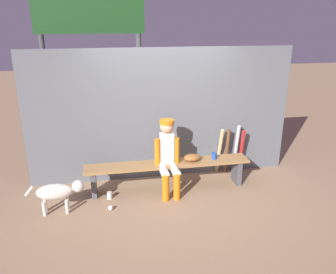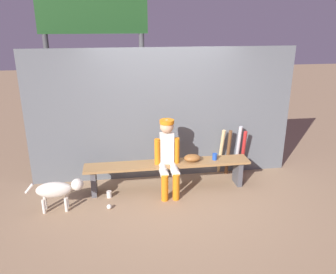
% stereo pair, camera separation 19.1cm
% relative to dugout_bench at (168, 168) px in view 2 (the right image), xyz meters
% --- Properties ---
extents(ground_plane, '(30.00, 30.00, 0.00)m').
position_rel_dugout_bench_xyz_m(ground_plane, '(0.00, 0.00, -0.37)').
color(ground_plane, '#937556').
extents(chainlink_fence, '(4.59, 0.03, 2.28)m').
position_rel_dugout_bench_xyz_m(chainlink_fence, '(0.00, 0.52, 0.77)').
color(chainlink_fence, '#595E63').
rests_on(chainlink_fence, ground_plane).
extents(dugout_bench, '(2.73, 0.36, 0.47)m').
position_rel_dugout_bench_xyz_m(dugout_bench, '(0.00, 0.00, 0.00)').
color(dugout_bench, olive).
rests_on(dugout_bench, ground_plane).
extents(player_seated, '(0.41, 0.55, 1.21)m').
position_rel_dugout_bench_xyz_m(player_seated, '(-0.02, -0.11, 0.29)').
color(player_seated, silver).
rests_on(player_seated, ground_plane).
extents(baseball_glove, '(0.28, 0.20, 0.12)m').
position_rel_dugout_bench_xyz_m(baseball_glove, '(0.41, 0.00, 0.16)').
color(baseball_glove, brown).
rests_on(baseball_glove, dugout_bench).
extents(bat_wood_natural, '(0.07, 0.27, 0.88)m').
position_rel_dugout_bench_xyz_m(bat_wood_natural, '(1.04, 0.42, 0.07)').
color(bat_wood_natural, tan).
rests_on(bat_wood_natural, ground_plane).
extents(bat_wood_dark, '(0.09, 0.15, 0.86)m').
position_rel_dugout_bench_xyz_m(bat_wood_dark, '(1.16, 0.37, 0.06)').
color(bat_wood_dark, brown).
rests_on(bat_wood_dark, ground_plane).
extents(bat_aluminum_silver, '(0.08, 0.19, 0.93)m').
position_rel_dugout_bench_xyz_m(bat_aluminum_silver, '(1.35, 0.41, 0.09)').
color(bat_aluminum_silver, '#B7B7BC').
rests_on(bat_aluminum_silver, ground_plane).
extents(bat_aluminum_red, '(0.11, 0.24, 0.86)m').
position_rel_dugout_bench_xyz_m(bat_aluminum_red, '(1.44, 0.36, 0.05)').
color(bat_aluminum_red, '#B22323').
rests_on(bat_aluminum_red, ground_plane).
extents(baseball, '(0.07, 0.07, 0.07)m').
position_rel_dugout_bench_xyz_m(baseball, '(-0.98, -0.52, -0.34)').
color(baseball, white).
rests_on(baseball, ground_plane).
extents(cup_on_ground, '(0.08, 0.08, 0.11)m').
position_rel_dugout_bench_xyz_m(cup_on_ground, '(-0.98, -0.16, -0.32)').
color(cup_on_ground, silver).
rests_on(cup_on_ground, ground_plane).
extents(cup_on_bench, '(0.08, 0.08, 0.11)m').
position_rel_dugout_bench_xyz_m(cup_on_bench, '(0.80, 0.01, 0.15)').
color(cup_on_bench, '#1E47AD').
rests_on(cup_on_bench, dugout_bench).
extents(scoreboard, '(2.24, 0.27, 3.68)m').
position_rel_dugout_bench_xyz_m(scoreboard, '(-1.08, 1.52, 2.21)').
color(scoreboard, '#3F3F42').
rests_on(scoreboard, ground_plane).
extents(dog, '(0.84, 0.20, 0.49)m').
position_rel_dugout_bench_xyz_m(dog, '(-1.71, -0.42, -0.04)').
color(dog, beige).
rests_on(dog, ground_plane).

